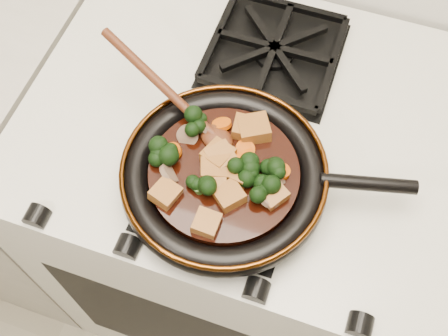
% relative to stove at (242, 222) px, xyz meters
% --- Properties ---
extents(stove, '(0.76, 0.60, 0.90)m').
position_rel_stove_xyz_m(stove, '(0.00, 0.00, 0.00)').
color(stove, beige).
rests_on(stove, ground).
extents(burner_grate_front, '(0.23, 0.23, 0.03)m').
position_rel_stove_xyz_m(burner_grate_front, '(0.00, -0.14, 0.46)').
color(burner_grate_front, black).
rests_on(burner_grate_front, stove).
extents(burner_grate_back, '(0.23, 0.23, 0.03)m').
position_rel_stove_xyz_m(burner_grate_back, '(0.00, 0.14, 0.46)').
color(burner_grate_back, black).
rests_on(burner_grate_back, stove).
extents(skillet, '(0.43, 0.31, 0.05)m').
position_rel_stove_xyz_m(skillet, '(0.01, -0.14, 0.49)').
color(skillet, black).
rests_on(skillet, burner_grate_front).
extents(braising_sauce, '(0.23, 0.23, 0.02)m').
position_rel_stove_xyz_m(braising_sauce, '(0.00, -0.14, 0.50)').
color(braising_sauce, black).
rests_on(braising_sauce, skillet).
extents(tofu_cube_0, '(0.04, 0.04, 0.02)m').
position_rel_stove_xyz_m(tofu_cube_0, '(0.01, -0.23, 0.52)').
color(tofu_cube_0, brown).
rests_on(tofu_cube_0, braising_sauce).
extents(tofu_cube_1, '(0.05, 0.05, 0.03)m').
position_rel_stove_xyz_m(tofu_cube_1, '(-0.01, -0.15, 0.52)').
color(tofu_cube_1, brown).
rests_on(tofu_cube_1, braising_sauce).
extents(tofu_cube_2, '(0.05, 0.04, 0.03)m').
position_rel_stove_xyz_m(tofu_cube_2, '(0.02, -0.14, 0.52)').
color(tofu_cube_2, brown).
rests_on(tofu_cube_2, braising_sauce).
extents(tofu_cube_3, '(0.05, 0.05, 0.02)m').
position_rel_stove_xyz_m(tofu_cube_3, '(0.02, -0.18, 0.52)').
color(tofu_cube_3, brown).
rests_on(tofu_cube_3, braising_sauce).
extents(tofu_cube_4, '(0.06, 0.06, 0.03)m').
position_rel_stove_xyz_m(tofu_cube_4, '(0.02, -0.06, 0.52)').
color(tofu_cube_4, brown).
rests_on(tofu_cube_4, braising_sauce).
extents(tofu_cube_5, '(0.06, 0.06, 0.02)m').
position_rel_stove_xyz_m(tofu_cube_5, '(-0.01, -0.12, 0.52)').
color(tofu_cube_5, brown).
rests_on(tofu_cube_5, braising_sauce).
extents(tofu_cube_6, '(0.05, 0.05, 0.03)m').
position_rel_stove_xyz_m(tofu_cube_6, '(-0.06, -0.21, 0.52)').
color(tofu_cube_6, brown).
rests_on(tofu_cube_6, braising_sauce).
extents(tofu_cube_7, '(0.05, 0.05, 0.02)m').
position_rel_stove_xyz_m(tofu_cube_7, '(0.08, -0.16, 0.52)').
color(tofu_cube_7, brown).
rests_on(tofu_cube_7, braising_sauce).
extents(tofu_cube_8, '(0.04, 0.04, 0.03)m').
position_rel_stove_xyz_m(tofu_cube_8, '(0.01, -0.06, 0.52)').
color(tofu_cube_8, brown).
rests_on(tofu_cube_8, braising_sauce).
extents(tofu_cube_9, '(0.04, 0.04, 0.02)m').
position_rel_stove_xyz_m(tofu_cube_9, '(-0.00, -0.16, 0.52)').
color(tofu_cube_9, brown).
rests_on(tofu_cube_9, braising_sauce).
extents(tofu_cube_10, '(0.05, 0.05, 0.03)m').
position_rel_stove_xyz_m(tofu_cube_10, '(-0.01, -0.12, 0.52)').
color(tofu_cube_10, brown).
rests_on(tofu_cube_10, braising_sauce).
extents(broccoli_floret_0, '(0.09, 0.09, 0.07)m').
position_rel_stove_xyz_m(broccoli_floret_0, '(0.07, -0.12, 0.52)').
color(broccoli_floret_0, black).
rests_on(broccoli_floret_0, braising_sauce).
extents(broccoli_floret_1, '(0.08, 0.09, 0.07)m').
position_rel_stove_xyz_m(broccoli_floret_1, '(-0.06, -0.09, 0.52)').
color(broccoli_floret_1, black).
rests_on(broccoli_floret_1, braising_sauce).
extents(broccoli_floret_2, '(0.07, 0.06, 0.06)m').
position_rel_stove_xyz_m(broccoli_floret_2, '(0.03, -0.13, 0.52)').
color(broccoli_floret_2, black).
rests_on(broccoli_floret_2, braising_sauce).
extents(broccoli_floret_3, '(0.08, 0.09, 0.07)m').
position_rel_stove_xyz_m(broccoli_floret_3, '(0.07, -0.16, 0.52)').
color(broccoli_floret_3, black).
rests_on(broccoli_floret_3, braising_sauce).
extents(broccoli_floret_4, '(0.08, 0.08, 0.07)m').
position_rel_stove_xyz_m(broccoli_floret_4, '(-0.02, -0.18, 0.52)').
color(broccoli_floret_4, black).
rests_on(broccoli_floret_4, braising_sauce).
extents(broccoli_floret_5, '(0.09, 0.09, 0.07)m').
position_rel_stove_xyz_m(broccoli_floret_5, '(-0.09, -0.15, 0.52)').
color(broccoli_floret_5, black).
rests_on(broccoli_floret_5, braising_sauce).
extents(carrot_coin_0, '(0.03, 0.03, 0.02)m').
position_rel_stove_xyz_m(carrot_coin_0, '(-0.08, -0.14, 0.51)').
color(carrot_coin_0, '#BE4905').
rests_on(carrot_coin_0, braising_sauce).
extents(carrot_coin_1, '(0.03, 0.03, 0.01)m').
position_rel_stove_xyz_m(carrot_coin_1, '(0.08, -0.12, 0.51)').
color(carrot_coin_1, '#BE4905').
rests_on(carrot_coin_1, braising_sauce).
extents(carrot_coin_2, '(0.03, 0.03, 0.02)m').
position_rel_stove_xyz_m(carrot_coin_2, '(-0.03, -0.07, 0.51)').
color(carrot_coin_2, '#BE4905').
rests_on(carrot_coin_2, braising_sauce).
extents(carrot_coin_3, '(0.03, 0.03, 0.02)m').
position_rel_stove_xyz_m(carrot_coin_3, '(0.02, -0.10, 0.51)').
color(carrot_coin_3, '#BE4905').
rests_on(carrot_coin_3, braising_sauce).
extents(carrot_coin_4, '(0.03, 0.03, 0.01)m').
position_rel_stove_xyz_m(carrot_coin_4, '(0.02, -0.10, 0.51)').
color(carrot_coin_4, '#BE4905').
rests_on(carrot_coin_4, braising_sauce).
extents(mushroom_slice_0, '(0.04, 0.04, 0.03)m').
position_rel_stove_xyz_m(mushroom_slice_0, '(-0.05, -0.08, 0.52)').
color(mushroom_slice_0, brown).
rests_on(mushroom_slice_0, braising_sauce).
extents(mushroom_slice_1, '(0.04, 0.03, 0.03)m').
position_rel_stove_xyz_m(mushroom_slice_1, '(-0.07, -0.10, 0.52)').
color(mushroom_slice_1, brown).
rests_on(mushroom_slice_1, braising_sauce).
extents(mushroom_slice_2, '(0.05, 0.04, 0.02)m').
position_rel_stove_xyz_m(mushroom_slice_2, '(0.08, -0.16, 0.52)').
color(mushroom_slice_2, brown).
rests_on(mushroom_slice_2, braising_sauce).
extents(mushroom_slice_3, '(0.04, 0.04, 0.03)m').
position_rel_stove_xyz_m(mushroom_slice_3, '(0.08, -0.12, 0.52)').
color(mushroom_slice_3, brown).
rests_on(mushroom_slice_3, braising_sauce).
extents(mushroom_slice_4, '(0.04, 0.04, 0.03)m').
position_rel_stove_xyz_m(mushroom_slice_4, '(-0.07, -0.17, 0.52)').
color(mushroom_slice_4, brown).
rests_on(mushroom_slice_4, braising_sauce).
extents(wooden_spoon, '(0.15, 0.09, 0.24)m').
position_rel_stove_xyz_m(wooden_spoon, '(-0.09, -0.07, 0.53)').
color(wooden_spoon, '#4C2210').
rests_on(wooden_spoon, braising_sauce).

